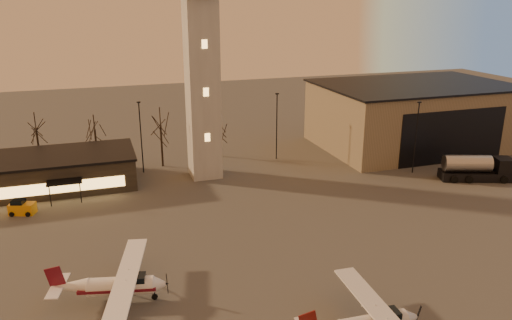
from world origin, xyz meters
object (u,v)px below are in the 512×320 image
Objects in this scene: cessna_rear at (123,288)px; terminal at (33,173)px; hangar at (413,115)px; service_cart at (22,208)px; control_tower at (202,56)px; fuel_truck at (476,170)px.

terminal is at bearing 120.18° from cessna_rear.
hangar is at bearing 1.97° from terminal.
service_cart is at bearing 127.59° from cessna_rear.
control_tower is at bearing -173.69° from hangar.
hangar is 10.04× the size of service_cart.
control_tower is 1.07× the size of hangar.
hangar is at bearing 6.31° from control_tower.
terminal is 2.03× the size of cessna_rear.
hangar is 59.72m from service_cart.
cessna_rear is at bearing -147.33° from hangar.
cessna_rear is at bearing -143.33° from fuel_truck.
control_tower is 26.24m from terminal.
fuel_truck is 57.40m from service_cart.
service_cart is at bearing -170.26° from hangar.
hangar is at bearing 28.01° from service_cart.
hangar is 58.37m from cessna_rear.
terminal is at bearing -178.03° from hangar.
control_tower is 33.95m from cessna_rear.
fuel_truck is at bearing 11.23° from service_cart.
terminal is at bearing 174.85° from control_tower.
hangar is 58.11m from terminal.
terminal reaches higher than service_cart.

